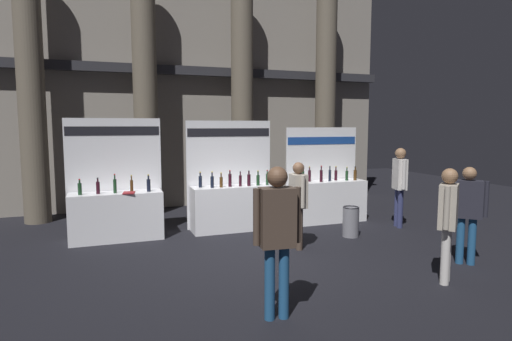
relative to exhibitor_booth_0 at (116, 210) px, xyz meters
name	(u,v)px	position (x,y,z in m)	size (l,w,h in m)	color
ground_plane	(247,256)	(2.12, -1.94, -0.60)	(24.00, 24.00, 0.00)	black
hall_colonnade	(190,85)	(2.12, 2.91, 2.79)	(11.84, 1.39, 6.87)	gray
exhibitor_booth_0	(116,210)	(0.00, 0.00, 0.00)	(1.88, 0.70, 2.44)	white
exhibitor_booth_1	(233,203)	(2.45, -0.01, 0.00)	(1.94, 0.66, 2.40)	white
exhibitor_booth_2	(327,197)	(4.80, 0.01, -0.02)	(1.88, 0.66, 2.24)	white
trash_bin	(351,222)	(4.56, -1.42, -0.29)	(0.33, 0.33, 0.63)	slate
visitor_0	(400,180)	(6.03, -1.07, 0.47)	(0.32, 0.54, 1.79)	navy
visitor_1	(448,215)	(4.44, -4.13, 0.41)	(0.45, 0.43, 1.69)	silver
visitor_2	(468,207)	(5.39, -3.58, 0.37)	(0.47, 0.45, 1.62)	navy
visitor_3	(298,198)	(3.15, -1.84, 0.36)	(0.27, 0.50, 1.62)	#47382D
visitor_4	(277,228)	(1.67, -4.36, 0.51)	(0.57, 0.28, 1.83)	navy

